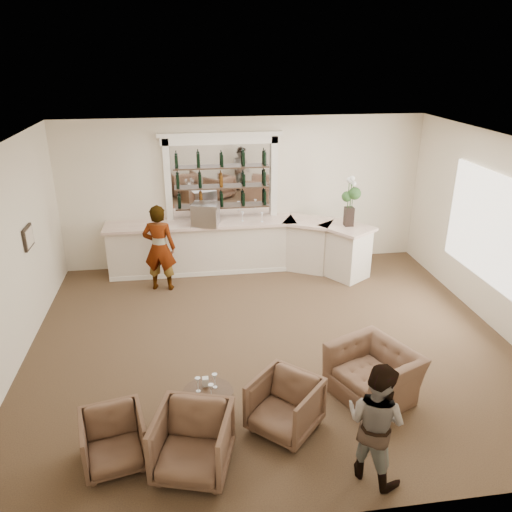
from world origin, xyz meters
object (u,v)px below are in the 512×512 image
Objects in this scene: sommelier at (159,248)px; cocktail_table at (208,408)px; guest at (376,422)px; espresso_machine at (206,214)px; armchair_left at (114,440)px; armchair_far at (373,373)px; armchair_right at (285,405)px; flower_vase at (350,198)px; armchair_center at (193,442)px; bar_counter at (240,247)px.

cocktail_table is at bearing 110.96° from sommelier.
espresso_machine is (-1.57, 5.91, 0.63)m from guest.
armchair_far is at bearing 0.36° from armchair_left.
armchair_right reaches higher than cocktail_table.
armchair_left is 0.65× the size of armchair_far.
armchair_left is 0.69× the size of flower_vase.
armchair_right is 0.72× the size of armchair_far.
armchair_right reaches higher than armchair_left.
armchair_far is at bearing -60.72° from guest.
sommelier is 1.24m from espresso_machine.
cocktail_table is at bearing -150.87° from armchair_right.
guest is 2.10m from armchair_center.
bar_counter is at bearing 94.23° from armchair_center.
guest is at bearing -31.60° from cocktail_table.
armchair_far is 1.05× the size of flower_vase.
armchair_left is (-1.14, -0.52, 0.09)m from cocktail_table.
guest is at bearing -104.57° from flower_vase.
espresso_machine is at bearing 170.98° from flower_vase.
sommelier reaches higher than armchair_far.
armchair_center is at bearing 106.98° from sommelier.
sommelier reaches higher than armchair_center.
guest is at bearing 126.71° from sommelier.
flower_vase is at bearing -54.38° from guest.
guest reaches higher than armchair_far.
guest is at bearing -82.04° from bar_counter.
cocktail_table is 4.93m from espresso_machine.
guest is (2.55, -5.32, -0.15)m from sommelier.
sommelier is (-0.73, 4.20, 0.65)m from cocktail_table.
armchair_right is at bearing -4.66° from armchair_left.
armchair_left is 6.68m from flower_vase.
armchair_center is at bearing -102.02° from bar_counter.
espresso_machine is (0.25, 4.80, 1.13)m from cocktail_table.
armchair_center reaches higher than armchair_left.
armchair_far is 2.08× the size of espresso_machine.
armchair_left is (-2.96, 0.60, -0.41)m from guest.
flower_vase reaches higher than armchair_right.
flower_vase reaches higher than espresso_machine.
cocktail_table is (-0.98, -4.88, -0.32)m from bar_counter.
armchair_left is at bearing -178.04° from armchair_center.
armchair_left is at bearing -132.07° from flower_vase.
sommelier is (-1.71, -0.67, 0.32)m from bar_counter.
bar_counter is 4.98m from cocktail_table.
flower_vase is (3.96, 0.12, 0.84)m from sommelier.
espresso_machine is (1.39, 5.32, 1.04)m from armchair_left.
sommelier is at bearing -166.86° from armchair_far.
sommelier is at bearing 112.09° from armchair_center.
guest is 1.33× the size of armchair_far.
armchair_left is at bearing -111.44° from bar_counter.
flower_vase is at bearing 35.62° from armchair_left.
cocktail_table is 2.36m from armchair_far.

